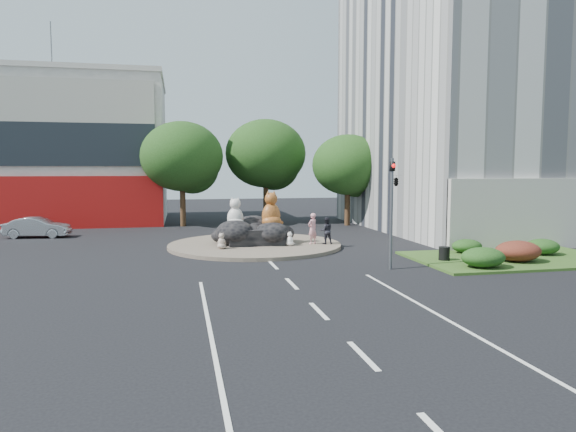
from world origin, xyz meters
The scene contains 22 objects.
ground centered at (0.00, 0.00, 0.00)m, with size 120.00×120.00×0.00m, color black.
roundabout_island centered at (0.00, 10.00, 0.10)m, with size 10.00×10.00×0.20m, color brown.
rock_plinth centered at (0.00, 10.00, 0.65)m, with size 3.20×2.60×0.90m, color black, non-canonical shape.
shophouse_block centered at (-18.00, 27.91, 6.18)m, with size 25.20×12.30×17.40m.
grass_verge centered at (12.00, 3.00, 0.06)m, with size 10.00×6.00×0.12m, color #254818.
tree_left centered at (-3.93, 22.06, 5.25)m, with size 6.46×6.46×8.27m.
tree_mid centered at (3.07, 24.06, 5.56)m, with size 6.84×6.84×8.76m.
tree_right centered at (9.07, 20.06, 4.63)m, with size 5.70×5.70×7.30m.
hedge_near_green centered at (9.00, 1.00, 0.57)m, with size 2.00×1.60×0.90m, color #183310.
hedge_red centered at (11.50, 2.00, 0.61)m, with size 2.20×1.76×0.99m, color #441912.
hedge_mid_green centered at (14.00, 3.50, 0.53)m, with size 1.80×1.44×0.81m, color #183310.
hedge_back_green centered at (10.50, 4.80, 0.48)m, with size 1.60×1.28×0.72m, color #183310.
traffic_light centered at (5.10, 2.00, 3.62)m, with size 0.44×1.24×5.00m.
street_lamp centered at (12.82, 8.00, 4.55)m, with size 2.34×0.22×8.06m.
cat_white centered at (-1.13, 9.99, 2.01)m, with size 1.09×0.95×1.82m, color beige, non-canonical shape.
cat_tabby centered at (0.94, 9.87, 2.19)m, with size 1.31×1.13×2.18m, color #C17728, non-canonical shape.
kitten_calico centered at (-2.06, 8.36, 0.65)m, with size 0.54×0.47×0.90m, color silver, non-canonical shape.
kitten_white centered at (1.80, 8.67, 0.61)m, with size 0.49×0.42×0.82m, color silver, non-canonical shape.
pedestrian_pink centered at (3.24, 9.15, 1.09)m, with size 0.65×0.43×1.78m, color pink.
pedestrian_dark centered at (4.00, 8.90, 0.97)m, with size 0.75×0.59×1.55m, color black.
parked_car centered at (-13.50, 17.05, 0.68)m, with size 1.43×4.11×1.36m, color #A0A2A8.
litter_bin centered at (8.22, 3.04, 0.45)m, with size 0.52×0.52×0.65m, color black.
Camera 1 is at (-4.27, -19.37, 4.48)m, focal length 32.00 mm.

